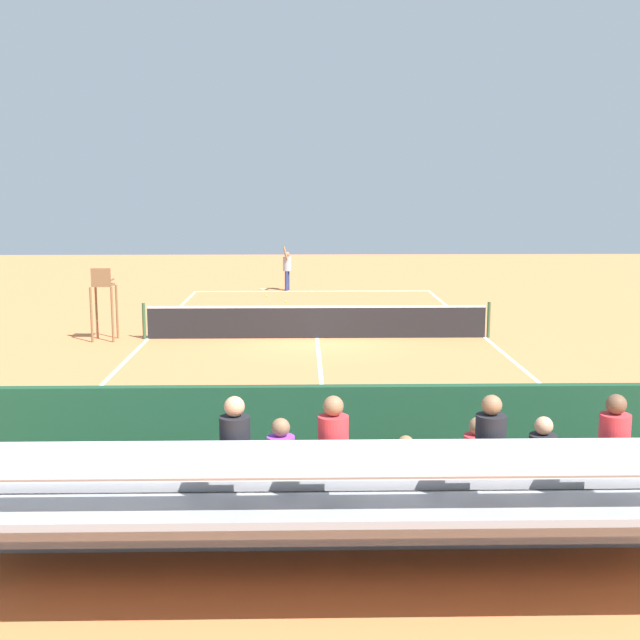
% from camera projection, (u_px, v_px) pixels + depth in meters
% --- Properties ---
extents(ground_plane, '(60.00, 60.00, 0.00)m').
position_uv_depth(ground_plane, '(317.00, 338.00, 24.44)').
color(ground_plane, '#D17542').
extents(court_line_markings, '(10.10, 22.20, 0.01)m').
position_uv_depth(court_line_markings, '(317.00, 338.00, 24.47)').
color(court_line_markings, white).
rests_on(court_line_markings, ground).
extents(tennis_net, '(10.30, 0.10, 1.07)m').
position_uv_depth(tennis_net, '(317.00, 322.00, 24.36)').
color(tennis_net, black).
rests_on(tennis_net, ground).
extents(backdrop_wall, '(18.00, 0.16, 2.00)m').
position_uv_depth(backdrop_wall, '(337.00, 462.00, 10.46)').
color(backdrop_wall, '#194228').
rests_on(backdrop_wall, ground).
extents(bleacher_stand, '(9.06, 2.40, 2.48)m').
position_uv_depth(bleacher_stand, '(357.00, 506.00, 9.08)').
color(bleacher_stand, gray).
rests_on(bleacher_stand, ground).
extents(umpire_chair, '(0.67, 0.67, 2.14)m').
position_uv_depth(umpire_chair, '(103.00, 296.00, 23.83)').
color(umpire_chair, brown).
rests_on(umpire_chair, ground).
extents(courtside_bench, '(1.80, 0.40, 0.93)m').
position_uv_depth(courtside_bench, '(565.00, 474.00, 11.32)').
color(courtside_bench, '#234C2D').
rests_on(courtside_bench, ground).
extents(equipment_bag, '(0.90, 0.36, 0.36)m').
position_uv_depth(equipment_bag, '(460.00, 505.00, 11.22)').
color(equipment_bag, '#B22D2D').
rests_on(equipment_bag, ground).
extents(tennis_player, '(0.45, 0.56, 1.93)m').
position_uv_depth(tennis_player, '(287.00, 267.00, 35.41)').
color(tennis_player, navy).
rests_on(tennis_player, ground).
extents(tennis_racket, '(0.48, 0.54, 0.03)m').
position_uv_depth(tennis_racket, '(263.00, 289.00, 35.93)').
color(tennis_racket, black).
rests_on(tennis_racket, ground).
extents(tennis_ball_near, '(0.07, 0.07, 0.07)m').
position_uv_depth(tennis_ball_near, '(266.00, 296.00, 33.62)').
color(tennis_ball_near, '#CCDB33').
rests_on(tennis_ball_near, ground).
extents(tennis_ball_far, '(0.07, 0.07, 0.07)m').
position_uv_depth(tennis_ball_far, '(286.00, 302.00, 31.92)').
color(tennis_ball_far, '#CCDB33').
rests_on(tennis_ball_far, ground).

